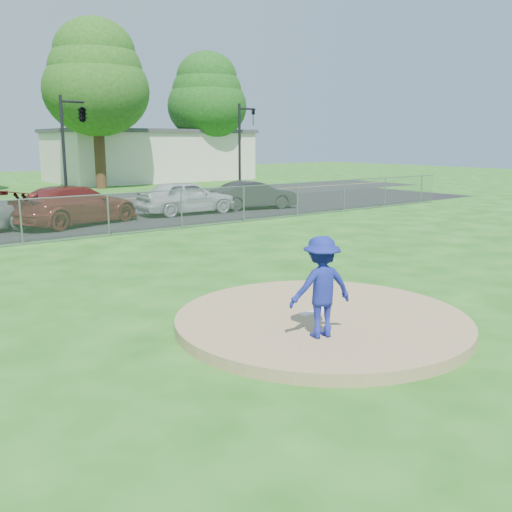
{
  "coord_description": "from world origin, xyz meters",
  "views": [
    {
      "loc": [
        -7.08,
        -7.27,
        3.37
      ],
      "look_at": [
        0.0,
        2.0,
        1.0
      ],
      "focal_mm": 40.0,
      "sensor_mm": 36.0,
      "label": 1
    }
  ],
  "objects_px": {
    "tree_far_right": "(207,96)",
    "pitcher": "(321,287)",
    "commercial_building": "(150,155)",
    "parked_car_darkred": "(76,205)",
    "parked_car_pearl": "(187,197)",
    "tree_right": "(96,77)",
    "traffic_signal_center": "(80,116)",
    "parked_car_charcoal": "(254,195)",
    "traffic_signal_right": "(243,141)"
  },
  "relations": [
    {
      "from": "tree_far_right",
      "to": "pitcher",
      "type": "distance_m",
      "value": 41.83
    },
    {
      "from": "commercial_building",
      "to": "tree_far_right",
      "type": "bearing_deg",
      "value": -36.87
    },
    {
      "from": "parked_car_darkred",
      "to": "parked_car_pearl",
      "type": "bearing_deg",
      "value": -104.86
    },
    {
      "from": "tree_right",
      "to": "pitcher",
      "type": "distance_m",
      "value": 34.86
    },
    {
      "from": "tree_right",
      "to": "traffic_signal_center",
      "type": "height_order",
      "value": "tree_right"
    },
    {
      "from": "tree_far_right",
      "to": "parked_car_charcoal",
      "type": "distance_m",
      "value": 22.77
    },
    {
      "from": "tree_far_right",
      "to": "parked_car_darkred",
      "type": "height_order",
      "value": "tree_far_right"
    },
    {
      "from": "traffic_signal_center",
      "to": "parked_car_charcoal",
      "type": "relative_size",
      "value": 1.33
    },
    {
      "from": "commercial_building",
      "to": "tree_right",
      "type": "distance_m",
      "value": 10.73
    },
    {
      "from": "traffic_signal_right",
      "to": "traffic_signal_center",
      "type": "bearing_deg",
      "value": -180.0
    },
    {
      "from": "tree_far_right",
      "to": "pitcher",
      "type": "relative_size",
      "value": 6.43
    },
    {
      "from": "tree_far_right",
      "to": "traffic_signal_center",
      "type": "xyz_separation_m",
      "value": [
        -16.03,
        -13.0,
        -2.45
      ]
    },
    {
      "from": "commercial_building",
      "to": "tree_far_right",
      "type": "height_order",
      "value": "tree_far_right"
    },
    {
      "from": "traffic_signal_center",
      "to": "parked_car_charcoal",
      "type": "height_order",
      "value": "traffic_signal_center"
    },
    {
      "from": "commercial_building",
      "to": "traffic_signal_center",
      "type": "distance_m",
      "value": 20.17
    },
    {
      "from": "parked_car_charcoal",
      "to": "commercial_building",
      "type": "bearing_deg",
      "value": -1.27
    },
    {
      "from": "tree_far_right",
      "to": "traffic_signal_right",
      "type": "distance_m",
      "value": 14.69
    },
    {
      "from": "tree_right",
      "to": "parked_car_darkred",
      "type": "height_order",
      "value": "tree_right"
    },
    {
      "from": "commercial_building",
      "to": "pitcher",
      "type": "distance_m",
      "value": 42.29
    },
    {
      "from": "tree_right",
      "to": "parked_car_charcoal",
      "type": "bearing_deg",
      "value": -85.92
    },
    {
      "from": "traffic_signal_right",
      "to": "pitcher",
      "type": "height_order",
      "value": "traffic_signal_right"
    },
    {
      "from": "commercial_building",
      "to": "parked_car_charcoal",
      "type": "bearing_deg",
      "value": -104.48
    },
    {
      "from": "traffic_signal_center",
      "to": "traffic_signal_right",
      "type": "xyz_separation_m",
      "value": [
        10.27,
        0.0,
        -1.25
      ]
    },
    {
      "from": "parked_car_darkred",
      "to": "parked_car_pearl",
      "type": "height_order",
      "value": "parked_car_darkred"
    },
    {
      "from": "tree_right",
      "to": "parked_car_pearl",
      "type": "bearing_deg",
      "value": -98.94
    },
    {
      "from": "traffic_signal_right",
      "to": "parked_car_charcoal",
      "type": "xyz_separation_m",
      "value": [
        -4.06,
        -6.53,
        -2.66
      ]
    },
    {
      "from": "commercial_building",
      "to": "pitcher",
      "type": "height_order",
      "value": "commercial_building"
    },
    {
      "from": "traffic_signal_center",
      "to": "parked_car_pearl",
      "type": "bearing_deg",
      "value": -68.34
    },
    {
      "from": "commercial_building",
      "to": "parked_car_darkred",
      "type": "relative_size",
      "value": 3.0
    },
    {
      "from": "commercial_building",
      "to": "parked_car_charcoal",
      "type": "distance_m",
      "value": 23.32
    },
    {
      "from": "parked_car_darkred",
      "to": "parked_car_pearl",
      "type": "relative_size",
      "value": 1.19
    },
    {
      "from": "commercial_building",
      "to": "parked_car_pearl",
      "type": "relative_size",
      "value": 3.57
    },
    {
      "from": "commercial_building",
      "to": "parked_car_charcoal",
      "type": "relative_size",
      "value": 3.9
    },
    {
      "from": "tree_right",
      "to": "tree_far_right",
      "type": "xyz_separation_m",
      "value": [
        11.0,
        3.0,
        -0.59
      ]
    },
    {
      "from": "commercial_building",
      "to": "parked_car_charcoal",
      "type": "xyz_separation_m",
      "value": [
        -5.82,
        -22.53,
        -1.46
      ]
    },
    {
      "from": "traffic_signal_right",
      "to": "tree_right",
      "type": "bearing_deg",
      "value": 117.64
    },
    {
      "from": "tree_right",
      "to": "parked_car_charcoal",
      "type": "xyz_separation_m",
      "value": [
        1.18,
        -16.53,
        -6.95
      ]
    },
    {
      "from": "tree_far_right",
      "to": "pitcher",
      "type": "height_order",
      "value": "tree_far_right"
    },
    {
      "from": "tree_far_right",
      "to": "parked_car_darkred",
      "type": "bearing_deg",
      "value": -134.04
    },
    {
      "from": "pitcher",
      "to": "parked_car_darkred",
      "type": "height_order",
      "value": "pitcher"
    },
    {
      "from": "parked_car_darkred",
      "to": "parked_car_charcoal",
      "type": "bearing_deg",
      "value": -108.05
    },
    {
      "from": "tree_right",
      "to": "parked_car_pearl",
      "type": "relative_size",
      "value": 2.54
    },
    {
      "from": "traffic_signal_center",
      "to": "parked_car_pearl",
      "type": "relative_size",
      "value": 1.22
    },
    {
      "from": "parked_car_pearl",
      "to": "parked_car_charcoal",
      "type": "relative_size",
      "value": 1.09
    },
    {
      "from": "traffic_signal_right",
      "to": "pitcher",
      "type": "bearing_deg",
      "value": -123.42
    },
    {
      "from": "commercial_building",
      "to": "traffic_signal_center",
      "type": "relative_size",
      "value": 2.93
    },
    {
      "from": "tree_far_right",
      "to": "traffic_signal_center",
      "type": "height_order",
      "value": "tree_far_right"
    },
    {
      "from": "tree_far_right",
      "to": "parked_car_darkred",
      "type": "relative_size",
      "value": 1.97
    },
    {
      "from": "commercial_building",
      "to": "traffic_signal_center",
      "type": "xyz_separation_m",
      "value": [
        -12.03,
        -16.0,
        2.45
      ]
    },
    {
      "from": "pitcher",
      "to": "parked_car_charcoal",
      "type": "distance_m",
      "value": 19.62
    }
  ]
}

